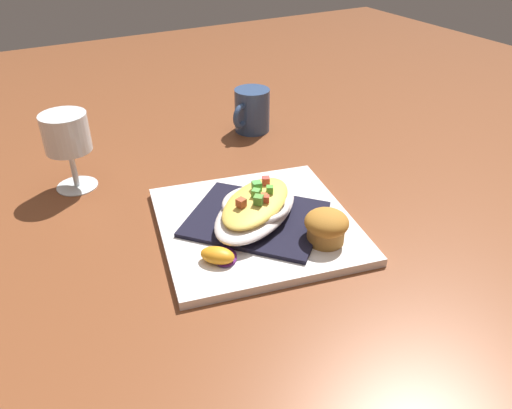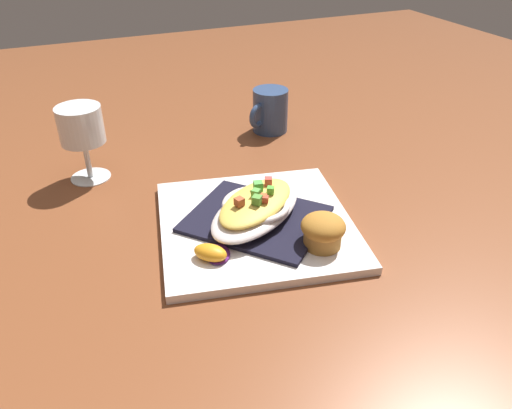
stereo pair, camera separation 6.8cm
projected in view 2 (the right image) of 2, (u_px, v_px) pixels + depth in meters
ground_plane at (256, 228)px, 0.80m from camera, size 2.60×2.60×0.00m
square_plate at (256, 224)px, 0.79m from camera, size 0.35×0.35×0.01m
folded_napkin at (256, 219)px, 0.79m from camera, size 0.26×0.26×0.01m
gratin_dish at (256, 207)px, 0.77m from camera, size 0.22×0.20×0.05m
muffin at (323, 230)px, 0.72m from camera, size 0.06×0.06×0.05m
orange_garnish at (212, 253)px, 0.70m from camera, size 0.06×0.06×0.02m
coffee_mug at (270, 112)px, 1.09m from camera, size 0.10×0.08×0.09m
stemmed_glass at (81, 129)px, 0.88m from camera, size 0.08×0.08×0.14m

